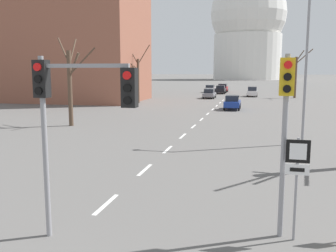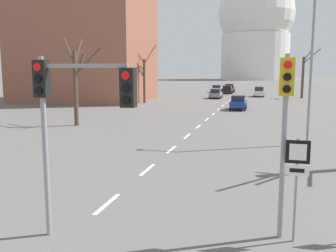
% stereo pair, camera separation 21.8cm
% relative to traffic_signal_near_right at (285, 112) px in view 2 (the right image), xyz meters
% --- Properties ---
extents(lane_stripe_1, '(0.16, 2.00, 0.01)m').
position_rel_traffic_signal_near_right_xyz_m(lane_stripe_1, '(-5.53, 1.19, -3.40)').
color(lane_stripe_1, silver).
rests_on(lane_stripe_1, ground_plane).
extents(lane_stripe_2, '(0.16, 2.00, 0.01)m').
position_rel_traffic_signal_near_right_xyz_m(lane_stripe_2, '(-5.53, 5.69, -3.40)').
color(lane_stripe_2, silver).
rests_on(lane_stripe_2, ground_plane).
extents(lane_stripe_3, '(0.16, 2.00, 0.01)m').
position_rel_traffic_signal_near_right_xyz_m(lane_stripe_3, '(-5.53, 10.19, -3.40)').
color(lane_stripe_3, silver).
rests_on(lane_stripe_3, ground_plane).
extents(lane_stripe_4, '(0.16, 2.00, 0.01)m').
position_rel_traffic_signal_near_right_xyz_m(lane_stripe_4, '(-5.53, 14.69, -3.40)').
color(lane_stripe_4, silver).
rests_on(lane_stripe_4, ground_plane).
extents(lane_stripe_5, '(0.16, 2.00, 0.01)m').
position_rel_traffic_signal_near_right_xyz_m(lane_stripe_5, '(-5.53, 19.19, -3.40)').
color(lane_stripe_5, silver).
rests_on(lane_stripe_5, ground_plane).
extents(lane_stripe_6, '(0.16, 2.00, 0.01)m').
position_rel_traffic_signal_near_right_xyz_m(lane_stripe_6, '(-5.53, 23.69, -3.40)').
color(lane_stripe_6, silver).
rests_on(lane_stripe_6, ground_plane).
extents(lane_stripe_7, '(0.16, 2.00, 0.01)m').
position_rel_traffic_signal_near_right_xyz_m(lane_stripe_7, '(-5.53, 28.19, -3.40)').
color(lane_stripe_7, silver).
rests_on(lane_stripe_7, ground_plane).
extents(lane_stripe_8, '(0.16, 2.00, 0.01)m').
position_rel_traffic_signal_near_right_xyz_m(lane_stripe_8, '(-5.53, 32.69, -3.40)').
color(lane_stripe_8, silver).
rests_on(lane_stripe_8, ground_plane).
extents(lane_stripe_9, '(0.16, 2.00, 0.01)m').
position_rel_traffic_signal_near_right_xyz_m(lane_stripe_9, '(-5.53, 37.19, -3.40)').
color(lane_stripe_9, silver).
rests_on(lane_stripe_9, ground_plane).
extents(lane_stripe_10, '(0.16, 2.00, 0.01)m').
position_rel_traffic_signal_near_right_xyz_m(lane_stripe_10, '(-5.53, 41.69, -3.40)').
color(lane_stripe_10, silver).
rests_on(lane_stripe_10, ground_plane).
extents(lane_stripe_11, '(0.16, 2.00, 0.01)m').
position_rel_traffic_signal_near_right_xyz_m(lane_stripe_11, '(-5.53, 46.19, -3.40)').
color(lane_stripe_11, silver).
rests_on(lane_stripe_11, ground_plane).
extents(traffic_signal_near_right, '(0.36, 0.34, 4.87)m').
position_rel_traffic_signal_near_right_xyz_m(traffic_signal_near_right, '(0.00, 0.00, 0.00)').
color(traffic_signal_near_right, gray).
rests_on(traffic_signal_near_right, ground_plane).
extents(traffic_signal_centre_tall, '(2.72, 0.34, 4.82)m').
position_rel_traffic_signal_near_right_xyz_m(traffic_signal_centre_tall, '(-5.27, -1.41, 0.27)').
color(traffic_signal_centre_tall, gray).
rests_on(traffic_signal_centre_tall, ground_plane).
extents(route_sign_post, '(0.60, 0.08, 2.75)m').
position_rel_traffic_signal_near_right_xyz_m(route_sign_post, '(0.34, -0.17, -1.51)').
color(route_sign_post, gray).
rests_on(route_sign_post, ground_plane).
extents(street_lamp_right, '(2.47, 0.36, 9.48)m').
position_rel_traffic_signal_near_right_xyz_m(street_lamp_right, '(1.67, 13.57, 2.35)').
color(street_lamp_right, gray).
rests_on(street_lamp_right, ground_plane).
extents(sedan_near_left, '(1.90, 4.26, 1.49)m').
position_rel_traffic_signal_near_right_xyz_m(sedan_near_left, '(-9.83, 66.01, -2.64)').
color(sedan_near_left, '#B7B7BC').
rests_on(sedan_near_left, ground_plane).
extents(sedan_near_right, '(1.78, 3.96, 1.63)m').
position_rel_traffic_signal_near_right_xyz_m(sedan_near_right, '(-3.33, 32.95, -2.57)').
color(sedan_near_right, navy).
rests_on(sedan_near_right, ground_plane).
extents(sedan_mid_centre, '(1.97, 4.42, 1.70)m').
position_rel_traffic_signal_near_right_xyz_m(sedan_mid_centre, '(-7.39, 67.03, -2.54)').
color(sedan_mid_centre, maroon).
rests_on(sedan_mid_centre, ground_plane).
extents(sedan_far_left, '(1.85, 4.05, 1.56)m').
position_rel_traffic_signal_near_right_xyz_m(sedan_far_left, '(-7.36, 61.96, -2.60)').
color(sedan_far_left, black).
rests_on(sedan_far_left, ground_plane).
extents(sedan_far_right, '(1.74, 4.00, 1.68)m').
position_rel_traffic_signal_near_right_xyz_m(sedan_far_right, '(-1.38, 55.35, -2.58)').
color(sedan_far_right, silver).
rests_on(sedan_far_right, ground_plane).
extents(sedan_distant_centre, '(1.81, 4.29, 1.53)m').
position_rel_traffic_signal_near_right_xyz_m(sedan_distant_centre, '(-7.99, 49.61, -2.64)').
color(sedan_distant_centre, slate).
rests_on(sedan_distant_centre, ground_plane).
extents(bare_tree_left_near, '(3.42, 2.31, 7.86)m').
position_rel_traffic_signal_near_right_xyz_m(bare_tree_left_near, '(-16.42, 38.71, 0.07)').
color(bare_tree_left_near, brown).
rests_on(bare_tree_left_near, ground_plane).
extents(bare_tree_right_near, '(2.44, 3.60, 7.74)m').
position_rel_traffic_signal_near_right_xyz_m(bare_tree_right_near, '(5.42, 53.41, 0.26)').
color(bare_tree_right_near, brown).
rests_on(bare_tree_right_near, ground_plane).
extents(bare_tree_left_far, '(3.90, 3.05, 7.19)m').
position_rel_traffic_signal_near_right_xyz_m(bare_tree_left_far, '(-15.23, 17.45, 0.13)').
color(bare_tree_left_far, brown).
rests_on(bare_tree_left_far, ground_plane).
extents(capitol_dome, '(35.20, 35.20, 49.72)m').
position_rel_traffic_signal_near_right_xyz_m(capitol_dome, '(-5.53, 175.17, 20.82)').
color(capitol_dome, silver).
rests_on(capitol_dome, ground_plane).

